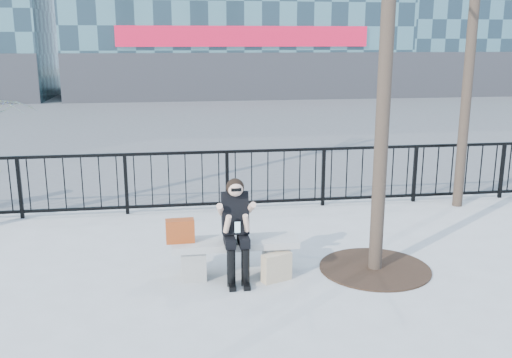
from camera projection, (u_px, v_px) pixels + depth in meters
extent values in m
plane|color=gray|center=(235.00, 274.00, 7.58)|extent=(120.00, 120.00, 0.00)
cube|color=#474747|center=(191.00, 120.00, 21.98)|extent=(60.00, 23.00, 0.01)
cube|color=black|center=(216.00, 152.00, 10.20)|extent=(14.00, 0.05, 0.05)
cube|color=black|center=(217.00, 203.00, 10.43)|extent=(14.00, 0.05, 0.05)
cube|color=#2D2D30|center=(245.00, 77.00, 28.82)|extent=(18.00, 0.08, 2.40)
cube|color=red|center=(245.00, 36.00, 28.28)|extent=(12.60, 0.12, 1.00)
cylinder|color=black|center=(474.00, 12.00, 9.89)|extent=(0.18, 0.18, 7.00)
cylinder|color=black|center=(375.00, 268.00, 7.75)|extent=(1.50, 1.50, 0.02)
cube|color=gray|center=(193.00, 263.00, 7.45)|extent=(0.32, 0.38, 0.40)
cube|color=gray|center=(276.00, 258.00, 7.61)|extent=(0.32, 0.38, 0.40)
cube|color=gray|center=(235.00, 243.00, 7.47)|extent=(1.65, 0.46, 0.09)
cube|color=#933612|center=(180.00, 231.00, 7.34)|extent=(0.37, 0.19, 0.30)
cube|color=#CEB391|center=(277.00, 267.00, 7.34)|extent=(0.42, 0.28, 0.37)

